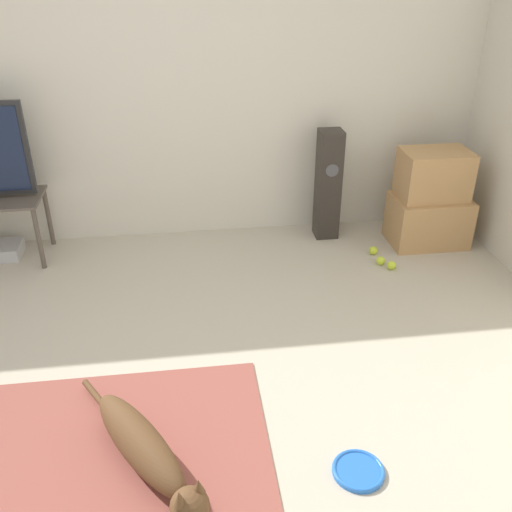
{
  "coord_description": "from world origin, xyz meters",
  "views": [
    {
      "loc": [
        0.2,
        -2.3,
        2.14
      ],
      "look_at": [
        0.61,
        0.75,
        0.45
      ],
      "focal_mm": 40.0,
      "sensor_mm": 36.0,
      "label": 1
    }
  ],
  "objects_px": {
    "cardboard_box_lower": "(428,220)",
    "cardboard_box_upper": "(434,175)",
    "dog": "(146,451)",
    "tennis_ball_loose_on_carpet": "(373,250)",
    "frisbee": "(358,471)",
    "tennis_ball_by_boxes": "(381,261)",
    "floor_speaker": "(328,185)",
    "tennis_ball_near_speaker": "(391,265)"
  },
  "relations": [
    {
      "from": "cardboard_box_lower",
      "to": "tennis_ball_loose_on_carpet",
      "type": "xyz_separation_m",
      "value": [
        -0.49,
        -0.15,
        -0.16
      ]
    },
    {
      "from": "dog",
      "to": "tennis_ball_by_boxes",
      "type": "xyz_separation_m",
      "value": [
        1.69,
        1.71,
        -0.08
      ]
    },
    {
      "from": "dog",
      "to": "floor_speaker",
      "type": "xyz_separation_m",
      "value": [
        1.39,
        2.26,
        0.33
      ]
    },
    {
      "from": "cardboard_box_lower",
      "to": "dog",
      "type": "bearing_deg",
      "value": -137.06
    },
    {
      "from": "dog",
      "to": "tennis_ball_by_boxes",
      "type": "bearing_deg",
      "value": 45.29
    },
    {
      "from": "cardboard_box_lower",
      "to": "cardboard_box_upper",
      "type": "relative_size",
      "value": 1.16
    },
    {
      "from": "cardboard_box_upper",
      "to": "floor_speaker",
      "type": "xyz_separation_m",
      "value": [
        -0.77,
        0.22,
        -0.13
      ]
    },
    {
      "from": "floor_speaker",
      "to": "tennis_ball_loose_on_carpet",
      "type": "bearing_deg",
      "value": -52.86
    },
    {
      "from": "tennis_ball_near_speaker",
      "to": "cardboard_box_upper",
      "type": "bearing_deg",
      "value": 44.31
    },
    {
      "from": "dog",
      "to": "cardboard_box_lower",
      "type": "distance_m",
      "value": 2.97
    },
    {
      "from": "frisbee",
      "to": "cardboard_box_upper",
      "type": "height_order",
      "value": "cardboard_box_upper"
    },
    {
      "from": "dog",
      "to": "tennis_ball_loose_on_carpet",
      "type": "height_order",
      "value": "dog"
    },
    {
      "from": "cardboard_box_lower",
      "to": "tennis_ball_by_boxes",
      "type": "bearing_deg",
      "value": -146.93
    },
    {
      "from": "tennis_ball_by_boxes",
      "to": "tennis_ball_loose_on_carpet",
      "type": "height_order",
      "value": "same"
    },
    {
      "from": "frisbee",
      "to": "tennis_ball_loose_on_carpet",
      "type": "height_order",
      "value": "tennis_ball_loose_on_carpet"
    },
    {
      "from": "tennis_ball_by_boxes",
      "to": "cardboard_box_upper",
      "type": "bearing_deg",
      "value": 34.6
    },
    {
      "from": "dog",
      "to": "cardboard_box_lower",
      "type": "height_order",
      "value": "cardboard_box_lower"
    },
    {
      "from": "floor_speaker",
      "to": "tennis_ball_by_boxes",
      "type": "xyz_separation_m",
      "value": [
        0.3,
        -0.55,
        -0.41
      ]
    },
    {
      "from": "cardboard_box_lower",
      "to": "tennis_ball_near_speaker",
      "type": "relative_size",
      "value": 9.04
    },
    {
      "from": "floor_speaker",
      "to": "tennis_ball_by_boxes",
      "type": "distance_m",
      "value": 0.75
    },
    {
      "from": "cardboard_box_upper",
      "to": "tennis_ball_by_boxes",
      "type": "bearing_deg",
      "value": -145.4
    },
    {
      "from": "tennis_ball_by_boxes",
      "to": "tennis_ball_loose_on_carpet",
      "type": "xyz_separation_m",
      "value": [
        -0.01,
        0.17,
        0.0
      ]
    },
    {
      "from": "dog",
      "to": "frisbee",
      "type": "bearing_deg",
      "value": -9.06
    },
    {
      "from": "dog",
      "to": "tennis_ball_loose_on_carpet",
      "type": "bearing_deg",
      "value": 48.03
    },
    {
      "from": "tennis_ball_by_boxes",
      "to": "tennis_ball_near_speaker",
      "type": "height_order",
      "value": "same"
    },
    {
      "from": "cardboard_box_lower",
      "to": "floor_speaker",
      "type": "xyz_separation_m",
      "value": [
        -0.78,
        0.24,
        0.25
      ]
    },
    {
      "from": "frisbee",
      "to": "floor_speaker",
      "type": "distance_m",
      "value": 2.49
    },
    {
      "from": "dog",
      "to": "cardboard_box_upper",
      "type": "bearing_deg",
      "value": 43.22
    },
    {
      "from": "floor_speaker",
      "to": "cardboard_box_upper",
      "type": "bearing_deg",
      "value": -16.03
    },
    {
      "from": "tennis_ball_near_speaker",
      "to": "tennis_ball_loose_on_carpet",
      "type": "relative_size",
      "value": 1.0
    },
    {
      "from": "dog",
      "to": "floor_speaker",
      "type": "height_order",
      "value": "floor_speaker"
    },
    {
      "from": "cardboard_box_lower",
      "to": "tennis_ball_loose_on_carpet",
      "type": "bearing_deg",
      "value": -163.04
    },
    {
      "from": "dog",
      "to": "tennis_ball_near_speaker",
      "type": "height_order",
      "value": "dog"
    },
    {
      "from": "floor_speaker",
      "to": "tennis_ball_loose_on_carpet",
      "type": "xyz_separation_m",
      "value": [
        0.29,
        -0.38,
        -0.41
      ]
    },
    {
      "from": "dog",
      "to": "cardboard_box_upper",
      "type": "xyz_separation_m",
      "value": [
        2.17,
        2.04,
        0.46
      ]
    },
    {
      "from": "frisbee",
      "to": "tennis_ball_near_speaker",
      "type": "distance_m",
      "value": 1.95
    },
    {
      "from": "frisbee",
      "to": "tennis_ball_loose_on_carpet",
      "type": "xyz_separation_m",
      "value": [
        0.73,
        2.03,
        0.02
      ]
    },
    {
      "from": "cardboard_box_upper",
      "to": "floor_speaker",
      "type": "bearing_deg",
      "value": 163.97
    },
    {
      "from": "cardboard_box_lower",
      "to": "tennis_ball_by_boxes",
      "type": "distance_m",
      "value": 0.6
    },
    {
      "from": "frisbee",
      "to": "cardboard_box_upper",
      "type": "bearing_deg",
      "value": 61.11
    },
    {
      "from": "tennis_ball_near_speaker",
      "to": "frisbee",
      "type": "bearing_deg",
      "value": -113.88
    },
    {
      "from": "dog",
      "to": "floor_speaker",
      "type": "bearing_deg",
      "value": 58.3
    }
  ]
}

